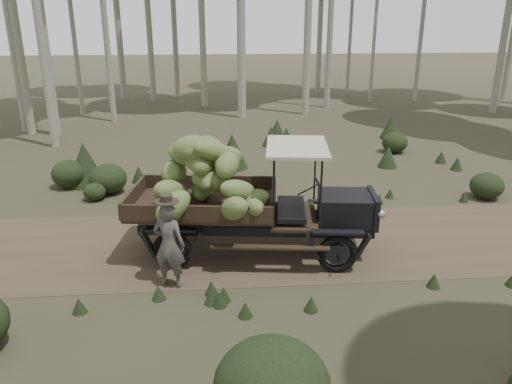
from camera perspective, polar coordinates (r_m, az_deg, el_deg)
The scene contains 5 objects.
ground at distance 11.79m, azimuth 3.83°, elevation -5.77°, with size 120.00×120.00×0.00m, color #473D2B.
dirt_track at distance 11.79m, azimuth 3.83°, elevation -5.75°, with size 70.00×4.00×0.01m, color brown.
banana_truck at distance 10.70m, azimuth -3.17°, elevation 0.54°, with size 5.59×2.84×2.71m.
farmer at distance 9.76m, azimuth -9.89°, elevation -5.86°, with size 0.74×0.61×1.89m.
undergrowth at distance 11.62m, azimuth 0.04°, elevation -3.18°, with size 24.29×20.76×1.38m.
Camera 1 is at (-1.66, -10.53, 5.04)m, focal length 35.00 mm.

